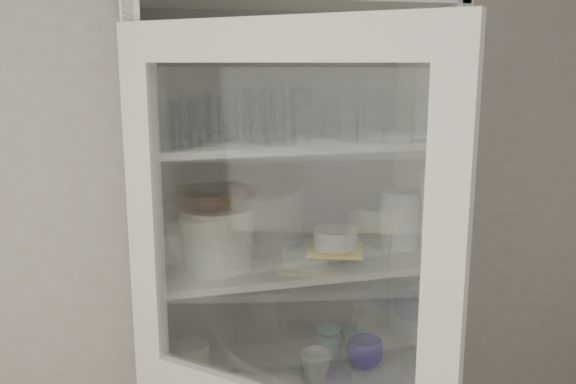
{
  "coord_description": "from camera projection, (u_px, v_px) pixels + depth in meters",
  "views": [
    {
      "loc": [
        -0.32,
        -0.61,
        1.9
      ],
      "look_at": [
        0.2,
        1.27,
        1.48
      ],
      "focal_mm": 38.0,
      "sensor_mm": 36.0,
      "label": 1
    }
  ],
  "objects": [
    {
      "name": "wall_back",
      "position": [
        218.0,
        232.0,
        2.2
      ],
      "size": [
        3.6,
        0.02,
        2.6
      ],
      "primitive_type": "cube",
      "color": "beige",
      "rests_on": "ground"
    },
    {
      "name": "pantry_cabinet",
      "position": [
        283.0,
        337.0,
        2.17
      ],
      "size": [
        1.0,
        0.45,
        2.1
      ],
      "color": "silver",
      "rests_on": "floor"
    },
    {
      "name": "tumbler_0",
      "position": [
        164.0,
        126.0,
        1.7
      ],
      "size": [
        0.07,
        0.07,
        0.13
      ],
      "primitive_type": "cylinder",
      "rotation": [
        0.0,
        0.0,
        0.15
      ],
      "color": "silver",
      "rests_on": "shelf_glass"
    },
    {
      "name": "tumbler_1",
      "position": [
        180.0,
        125.0,
        1.71
      ],
      "size": [
        0.09,
        0.09,
        0.14
      ],
      "primitive_type": "cylinder",
      "rotation": [
        0.0,
        0.0,
        -0.41
      ],
      "color": "silver",
      "rests_on": "shelf_glass"
    },
    {
      "name": "tumbler_2",
      "position": [
        262.0,
        118.0,
        1.8
      ],
      "size": [
        0.09,
        0.09,
        0.16
      ],
      "primitive_type": "cylinder",
      "rotation": [
        0.0,
        0.0,
        -0.18
      ],
      "color": "silver",
      "rests_on": "shelf_glass"
    },
    {
      "name": "tumbler_3",
      "position": [
        275.0,
        123.0,
        1.78
      ],
      "size": [
        0.07,
        0.07,
        0.13
      ],
      "primitive_type": "cylinder",
      "rotation": [
        0.0,
        0.0,
        -0.15
      ],
      "color": "silver",
      "rests_on": "shelf_glass"
    },
    {
      "name": "tumbler_4",
      "position": [
        349.0,
        119.0,
        1.88
      ],
      "size": [
        0.09,
        0.09,
        0.14
      ],
      "primitive_type": "cylinder",
      "rotation": [
        0.0,
        0.0,
        0.39
      ],
      "color": "silver",
      "rests_on": "shelf_glass"
    },
    {
      "name": "tumbler_5",
      "position": [
        374.0,
        117.0,
        1.87
      ],
      "size": [
        0.1,
        0.1,
        0.15
      ],
      "primitive_type": "cylinder",
      "rotation": [
        0.0,
        0.0,
        -0.39
      ],
      "color": "silver",
      "rests_on": "shelf_glass"
    },
    {
      "name": "tumbler_6",
      "position": [
        424.0,
        116.0,
        1.89
      ],
      "size": [
        0.09,
        0.09,
        0.15
      ],
      "primitive_type": "cylinder",
      "rotation": [
        0.0,
        0.0,
        -0.25
      ],
      "color": "silver",
      "rests_on": "shelf_glass"
    },
    {
      "name": "tumbler_7",
      "position": [
        157.0,
        118.0,
        1.84
      ],
      "size": [
        0.09,
        0.09,
        0.15
      ],
      "primitive_type": "cylinder",
      "rotation": [
        0.0,
        0.0,
        0.36
      ],
      "color": "silver",
      "rests_on": "shelf_glass"
    },
    {
      "name": "tumbler_8",
      "position": [
        228.0,
        119.0,
        1.9
      ],
      "size": [
        0.09,
        0.09,
        0.13
      ],
      "primitive_type": "cylinder",
      "rotation": [
        0.0,
        0.0,
        -0.36
      ],
      "color": "silver",
      "rests_on": "shelf_glass"
    },
    {
      "name": "tumbler_9",
      "position": [
        199.0,
        117.0,
        1.87
      ],
      "size": [
        0.1,
        0.1,
        0.15
      ],
      "primitive_type": "cylinder",
      "rotation": [
        0.0,
        0.0,
        0.38
      ],
      "color": "silver",
      "rests_on": "shelf_glass"
    },
    {
      "name": "tumbler_10",
      "position": [
        256.0,
        116.0,
        1.89
      ],
      "size": [
        0.09,
        0.09,
        0.15
      ],
      "primitive_type": "cylinder",
      "rotation": [
        0.0,
        0.0,
        -0.24
      ],
      "color": "silver",
      "rests_on": "shelf_glass"
    },
    {
      "name": "tumbler_11",
      "position": [
        332.0,
        116.0,
        1.96
      ],
      "size": [
        0.07,
        0.07,
        0.14
      ],
      "primitive_type": "cylinder",
      "rotation": [
        0.0,
        0.0,
        0.01
      ],
      "color": "silver",
      "rests_on": "shelf_glass"
    },
    {
      "name": "goblet_0",
      "position": [
        180.0,
        111.0,
        1.92
      ],
      "size": [
        0.08,
        0.08,
        0.18
      ],
      "primitive_type": null,
      "color": "silver",
      "rests_on": "shelf_glass"
    },
    {
      "name": "goblet_1",
      "position": [
        273.0,
        107.0,
        2.04
      ],
      "size": [
        0.08,
        0.08,
        0.19
      ],
      "primitive_type": null,
      "color": "silver",
      "rests_on": "shelf_glass"
    },
    {
      "name": "goblet_2",
      "position": [
        300.0,
        108.0,
        2.06
      ],
      "size": [
        0.08,
        0.08,
        0.17
      ],
      "primitive_type": null,
      "color": "silver",
      "rests_on": "shelf_glass"
    },
    {
      "name": "goblet_3",
      "position": [
        381.0,
        109.0,
        2.16
      ],
      "size": [
        0.07,
        0.07,
        0.16
      ],
      "primitive_type": null,
      "color": "silver",
      "rests_on": "shelf_glass"
    },
    {
      "name": "plate_stack_front",
      "position": [
        218.0,
        249.0,
        1.92
      ],
      "size": [
        0.22,
        0.22,
        0.13
      ],
      "primitive_type": "cylinder",
      "color": "white",
      "rests_on": "shelf_plates"
    },
    {
      "name": "plate_stack_back",
      "position": [
        171.0,
        242.0,
        2.04
      ],
      "size": [
        0.2,
        0.2,
        0.1
      ],
      "primitive_type": "cylinder",
      "color": "white",
      "rests_on": "shelf_plates"
    },
    {
      "name": "cream_bowl",
      "position": [
        217.0,
        219.0,
        1.9
      ],
      "size": [
        0.29,
        0.29,
        0.07
      ],
      "primitive_type": "cylinder",
      "rotation": [
        0.0,
        0.0,
        -0.29
      ],
      "color": "beige",
      "rests_on": "plate_stack_front"
    },
    {
      "name": "terracotta_bowl",
      "position": [
        217.0,
        198.0,
        1.89
      ],
      "size": [
        0.27,
        0.27,
        0.06
      ],
      "primitive_type": "imported",
      "rotation": [
        0.0,
        0.0,
        0.12
      ],
      "color": "#40260F",
      "rests_on": "cream_bowl"
    },
    {
      "name": "glass_platter",
      "position": [
        336.0,
        254.0,
        2.05
      ],
      "size": [
        0.37,
        0.37,
        0.02
      ],
      "primitive_type": "cylinder",
      "rotation": [
        0.0,
        0.0,
        0.12
      ],
      "color": "silver",
      "rests_on": "shelf_plates"
    },
    {
      "name": "yellow_trivet",
      "position": [
        336.0,
        249.0,
        2.04
      ],
      "size": [
        0.24,
        0.24,
        0.01
      ],
      "primitive_type": "cube",
      "rotation": [
        0.0,
        0.0,
        -0.39
      ],
      "color": "yellow",
      "rests_on": "glass_platter"
    },
    {
      "name": "white_ramekin",
      "position": [
        336.0,
        238.0,
        2.04
      ],
      "size": [
        0.18,
        0.18,
        0.06
      ],
      "primitive_type": "cylinder",
      "rotation": [
        0.0,
        0.0,
        -0.29
      ],
      "color": "white",
      "rests_on": "yellow_trivet"
    },
    {
      "name": "grey_bowl_stack",
      "position": [
        399.0,
        219.0,
        2.14
      ],
      "size": [
        0.14,
        0.14,
        0.2
      ],
      "primitive_type": "cylinder",
      "color": "#BBBDBE",
      "rests_on": "shelf_plates"
    },
    {
      "name": "mug_blue",
      "position": [
        365.0,
        353.0,
        2.12
      ],
      "size": [
        0.16,
        0.16,
        0.1
      ],
      "primitive_type": "imported",
      "rotation": [
        0.0,
        0.0,
        -0.3
      ],
      "color": "#221BA5",
      "rests_on": "shelf_mugs"
    },
    {
      "name": "mug_teal",
      "position": [
        353.0,
        338.0,
        2.24
      ],
      "size": [
        0.11,
        0.11,
        0.09
      ],
      "primitive_type": "imported",
      "rotation": [
        0.0,
        0.0,
        -0.14
      ],
      "color": "teal",
      "rests_on": "shelf_mugs"
    },
    {
      "name": "mug_white",
      "position": [
        316.0,
        366.0,
        2.03
      ],
      "size": [
        0.12,
        0.12,
        0.1
      ],
      "primitive_type": "imported",
      "rotation": [
        0.0,
        0.0,
        -0.17
      ],
      "color": "white",
      "rests_on": "shelf_mugs"
    },
    {
      "name": "teal_jar",
      "position": [
        329.0,
        342.0,
        2.19
      ],
      "size": [
        0.09,
        0.09,
        0.1
      ],
      "color": "teal",
      "rests_on": "shelf_mugs"
    },
    {
      "name": "measuring_cups",
      "position": [
        235.0,
        379.0,
        2.01
      ],
      "size": [
        0.09,
        0.09,
        0.04
      ],
      "primitive_type": "cylinder",
      "color": "#BBBBBB",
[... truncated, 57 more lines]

